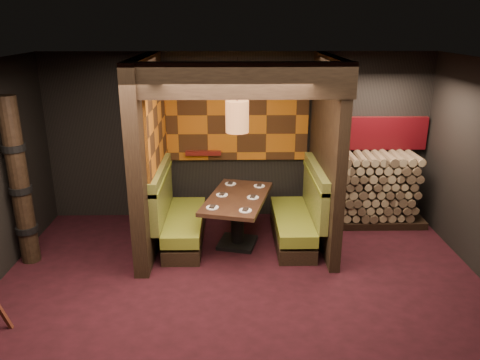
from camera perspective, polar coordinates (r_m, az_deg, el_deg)
name	(u,v)px	position (r m, az deg, el deg)	size (l,w,h in m)	color
floor	(242,301)	(6.04, 0.24, -14.55)	(6.50, 5.50, 0.02)	black
ceiling	(242,67)	(5.06, 0.29, 13.67)	(6.50, 5.50, 0.02)	black
wall_back	(238,137)	(8.03, -0.20, 5.24)	(6.50, 0.02, 2.85)	black
wall_front	(253,358)	(2.97, 1.59, -20.82)	(6.50, 0.02, 2.85)	black
partition_left	(149,155)	(7.06, -11.09, 2.96)	(0.20, 2.20, 2.85)	black
partition_right	(326,154)	(7.15, 10.44, 3.19)	(0.15, 2.10, 2.85)	black
header_beam	(239,81)	(5.78, -0.14, 12.03)	(2.85, 0.18, 0.44)	black
tapa_back_panel	(237,115)	(7.90, -0.38, 7.94)	(2.40, 0.06, 1.55)	#B05B13
tapa_side_panel	(157,125)	(7.11, -10.11, 6.66)	(0.04, 1.85, 1.45)	#B05B13
lacquer_shelf	(203,153)	(8.00, -4.49, 3.31)	(0.60, 0.12, 0.07)	#5C1511
booth_bench_left	(178,219)	(7.35, -7.59, -4.70)	(0.68, 1.60, 1.14)	black
booth_bench_right	(299,218)	(7.38, 7.23, -4.59)	(0.68, 1.60, 1.14)	black
dining_table	(237,211)	(7.14, -0.33, -3.79)	(1.17, 1.68, 0.80)	black
place_settings	(237,196)	(7.05, -0.33, -1.94)	(0.90, 1.31, 0.03)	white
pendant_lamp	(237,117)	(6.66, -0.34, 7.75)	(0.33, 0.33, 1.04)	#935A31
totem_column	(20,184)	(7.13, -25.28, -0.40)	(0.31, 0.31, 2.40)	black
firewood_stack	(374,189)	(8.23, 15.97, -1.08)	(1.73, 0.70, 1.22)	black
mosaic_header	(373,133)	(8.29, 15.89, 5.51)	(1.83, 0.10, 0.56)	maroon
bay_front_post	(328,149)	(7.41, 10.74, 3.73)	(0.08, 0.08, 2.85)	black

